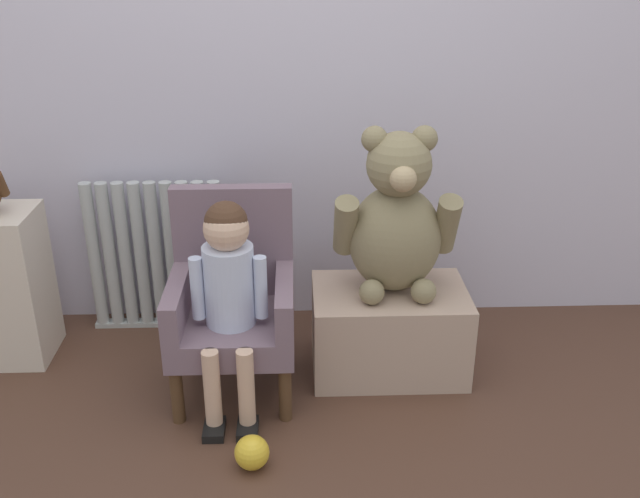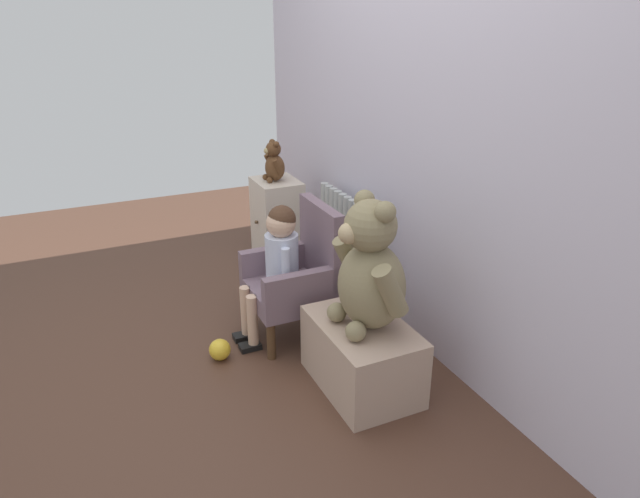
{
  "view_description": "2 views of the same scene",
  "coord_description": "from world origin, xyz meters",
  "px_view_note": "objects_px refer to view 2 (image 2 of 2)",
  "views": [
    {
      "loc": [
        0.01,
        -1.64,
        1.52
      ],
      "look_at": [
        0.09,
        0.58,
        0.53
      ],
      "focal_mm": 40.0,
      "sensor_mm": 36.0,
      "label": 1
    },
    {
      "loc": [
        2.29,
        -0.45,
        1.63
      ],
      "look_at": [
        0.03,
        0.59,
        0.58
      ],
      "focal_mm": 32.0,
      "sensor_mm": 36.0,
      "label": 2
    }
  ],
  "objects_px": {
    "small_teddy_bear": "(274,163)",
    "toy_ball": "(220,350)",
    "small_dresser": "(278,223)",
    "radiator": "(342,244)",
    "child_figure": "(277,254)",
    "low_bench": "(362,355)",
    "child_armchair": "(299,275)",
    "large_teddy_bear": "(370,271)"
  },
  "relations": [
    {
      "from": "radiator",
      "to": "child_figure",
      "type": "bearing_deg",
      "value": -57.69
    },
    {
      "from": "radiator",
      "to": "low_bench",
      "type": "height_order",
      "value": "radiator"
    },
    {
      "from": "radiator",
      "to": "large_teddy_bear",
      "type": "height_order",
      "value": "large_teddy_bear"
    },
    {
      "from": "radiator",
      "to": "child_armchair",
      "type": "height_order",
      "value": "child_armchair"
    },
    {
      "from": "small_dresser",
      "to": "low_bench",
      "type": "distance_m",
      "value": 1.47
    },
    {
      "from": "small_dresser",
      "to": "child_figure",
      "type": "relative_size",
      "value": 0.81
    },
    {
      "from": "radiator",
      "to": "child_figure",
      "type": "xyz_separation_m",
      "value": [
        0.34,
        -0.54,
        0.17
      ]
    },
    {
      "from": "child_figure",
      "to": "low_bench",
      "type": "height_order",
      "value": "child_figure"
    },
    {
      "from": "low_bench",
      "to": "small_teddy_bear",
      "type": "height_order",
      "value": "small_teddy_bear"
    },
    {
      "from": "child_figure",
      "to": "large_teddy_bear",
      "type": "xyz_separation_m",
      "value": [
        0.58,
        0.21,
        0.11
      ]
    },
    {
      "from": "child_figure",
      "to": "large_teddy_bear",
      "type": "bearing_deg",
      "value": 20.02
    },
    {
      "from": "child_figure",
      "to": "radiator",
      "type": "bearing_deg",
      "value": 122.31
    },
    {
      "from": "small_dresser",
      "to": "radiator",
      "type": "bearing_deg",
      "value": 20.6
    },
    {
      "from": "small_teddy_bear",
      "to": "radiator",
      "type": "bearing_deg",
      "value": 21.68
    },
    {
      "from": "toy_ball",
      "to": "child_figure",
      "type": "bearing_deg",
      "value": 102.68
    },
    {
      "from": "small_dresser",
      "to": "child_armchair",
      "type": "bearing_deg",
      "value": -13.78
    },
    {
      "from": "small_dresser",
      "to": "small_teddy_bear",
      "type": "bearing_deg",
      "value": -76.81
    },
    {
      "from": "radiator",
      "to": "small_dresser",
      "type": "distance_m",
      "value": 0.59
    },
    {
      "from": "child_figure",
      "to": "small_teddy_bear",
      "type": "relative_size",
      "value": 2.78
    },
    {
      "from": "child_figure",
      "to": "small_teddy_bear",
      "type": "xyz_separation_m",
      "value": [
        -0.89,
        0.32,
        0.23
      ]
    },
    {
      "from": "radiator",
      "to": "toy_ball",
      "type": "distance_m",
      "value": 1.02
    },
    {
      "from": "toy_ball",
      "to": "low_bench",
      "type": "bearing_deg",
      "value": 48.05
    },
    {
      "from": "child_armchair",
      "to": "small_teddy_bear",
      "type": "distance_m",
      "value": 0.99
    },
    {
      "from": "small_teddy_bear",
      "to": "large_teddy_bear",
      "type": "bearing_deg",
      "value": -4.43
    },
    {
      "from": "large_teddy_bear",
      "to": "toy_ball",
      "type": "height_order",
      "value": "large_teddy_bear"
    },
    {
      "from": "radiator",
      "to": "small_teddy_bear",
      "type": "distance_m",
      "value": 0.71
    },
    {
      "from": "radiator",
      "to": "small_dresser",
      "type": "xyz_separation_m",
      "value": [
        -0.55,
        -0.21,
        -0.02
      ]
    },
    {
      "from": "child_armchair",
      "to": "toy_ball",
      "type": "bearing_deg",
      "value": -80.39
    },
    {
      "from": "large_teddy_bear",
      "to": "toy_ball",
      "type": "xyz_separation_m",
      "value": [
        -0.5,
        -0.56,
        -0.54
      ]
    },
    {
      "from": "child_armchair",
      "to": "large_teddy_bear",
      "type": "bearing_deg",
      "value": 9.33
    },
    {
      "from": "low_bench",
      "to": "small_teddy_bear",
      "type": "distance_m",
      "value": 1.56
    },
    {
      "from": "child_figure",
      "to": "toy_ball",
      "type": "xyz_separation_m",
      "value": [
        0.08,
        -0.35,
        -0.43
      ]
    },
    {
      "from": "small_dresser",
      "to": "low_bench",
      "type": "xyz_separation_m",
      "value": [
        1.46,
        -0.15,
        -0.14
      ]
    },
    {
      "from": "radiator",
      "to": "low_bench",
      "type": "xyz_separation_m",
      "value": [
        0.91,
        -0.35,
        -0.15
      ]
    },
    {
      "from": "large_teddy_bear",
      "to": "small_teddy_bear",
      "type": "xyz_separation_m",
      "value": [
        -1.47,
        0.11,
        0.12
      ]
    },
    {
      "from": "small_dresser",
      "to": "low_bench",
      "type": "relative_size",
      "value": 1.06
    },
    {
      "from": "small_dresser",
      "to": "child_armchair",
      "type": "relative_size",
      "value": 0.83
    },
    {
      "from": "toy_ball",
      "to": "small_teddy_bear",
      "type": "bearing_deg",
      "value": 145.22
    },
    {
      "from": "large_teddy_bear",
      "to": "child_armchair",
      "type": "bearing_deg",
      "value": -170.67
    },
    {
      "from": "large_teddy_bear",
      "to": "small_dresser",
      "type": "bearing_deg",
      "value": 175.15
    },
    {
      "from": "child_armchair",
      "to": "small_teddy_bear",
      "type": "relative_size",
      "value": 2.69
    },
    {
      "from": "small_teddy_bear",
      "to": "toy_ball",
      "type": "relative_size",
      "value": 2.44
    }
  ]
}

